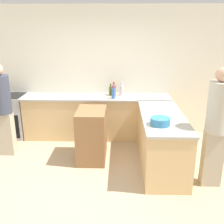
% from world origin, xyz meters
% --- Properties ---
extents(ground_plane, '(14.00, 14.00, 0.00)m').
position_xyz_m(ground_plane, '(0.00, 0.00, 0.00)').
color(ground_plane, tan).
extents(wall_back, '(8.00, 0.06, 2.70)m').
position_xyz_m(wall_back, '(0.00, 2.12, 1.35)').
color(wall_back, silver).
rests_on(wall_back, ground_plane).
extents(counter_back, '(3.04, 0.61, 0.90)m').
position_xyz_m(counter_back, '(0.00, 1.80, 0.45)').
color(counter_back, '#D6B27A').
rests_on(counter_back, ground_plane).
extents(counter_peninsula, '(0.69, 1.79, 0.90)m').
position_xyz_m(counter_peninsula, '(1.18, 0.63, 0.45)').
color(counter_peninsula, '#D6B27A').
rests_on(counter_peninsula, ground_plane).
extents(range_oven, '(0.72, 0.59, 0.91)m').
position_xyz_m(range_oven, '(-1.89, 1.79, 0.45)').
color(range_oven, '#ADADB2').
rests_on(range_oven, ground_plane).
extents(island_table, '(0.49, 0.72, 0.91)m').
position_xyz_m(island_table, '(-0.01, 0.81, 0.46)').
color(island_table, brown).
rests_on(island_table, ground_plane).
extents(mixing_bowl, '(0.29, 0.29, 0.11)m').
position_xyz_m(mixing_bowl, '(1.07, 0.18, 0.95)').
color(mixing_bowl, teal).
rests_on(mixing_bowl, counter_peninsula).
extents(hot_sauce_bottle, '(0.08, 0.08, 0.29)m').
position_xyz_m(hot_sauce_bottle, '(0.35, 1.86, 1.01)').
color(hot_sauce_bottle, red).
rests_on(hot_sauce_bottle, counter_back).
extents(vinegar_bottle_clear, '(0.09, 0.09, 0.28)m').
position_xyz_m(vinegar_bottle_clear, '(0.51, 1.91, 1.01)').
color(vinegar_bottle_clear, silver).
rests_on(vinegar_bottle_clear, counter_back).
extents(water_bottle_blue, '(0.07, 0.07, 0.28)m').
position_xyz_m(water_bottle_blue, '(0.35, 1.65, 1.01)').
color(water_bottle_blue, '#386BB7').
rests_on(water_bottle_blue, counter_back).
extents(olive_oil_bottle, '(0.06, 0.06, 0.24)m').
position_xyz_m(olive_oil_bottle, '(0.28, 1.94, 0.99)').
color(olive_oil_bottle, '#475B1E').
rests_on(olive_oil_bottle, counter_back).
extents(person_by_range, '(0.34, 0.34, 1.67)m').
position_xyz_m(person_by_range, '(-1.61, 0.95, 0.91)').
color(person_by_range, '#ADA38E').
rests_on(person_by_range, ground_plane).
extents(person_at_peninsula, '(0.31, 0.31, 1.77)m').
position_xyz_m(person_at_peninsula, '(1.84, 0.06, 0.97)').
color(person_at_peninsula, '#ADA38E').
rests_on(person_at_peninsula, ground_plane).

